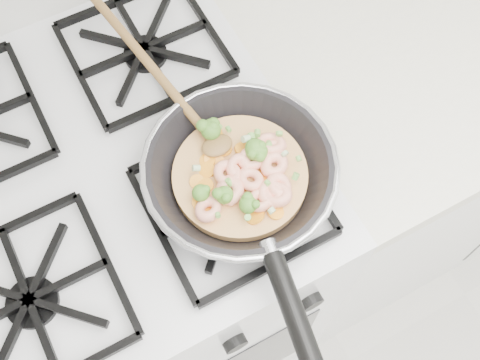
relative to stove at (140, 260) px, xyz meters
name	(u,v)px	position (x,y,z in m)	size (l,w,h in m)	color
stove	(140,260)	(0.00, 0.00, 0.00)	(0.60, 0.60, 0.92)	white
counter_right	(442,111)	(0.80, 0.00, -0.01)	(1.00, 0.60, 0.90)	white
skillet	(241,175)	(0.17, -0.14, 0.49)	(0.27, 0.67, 0.09)	black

